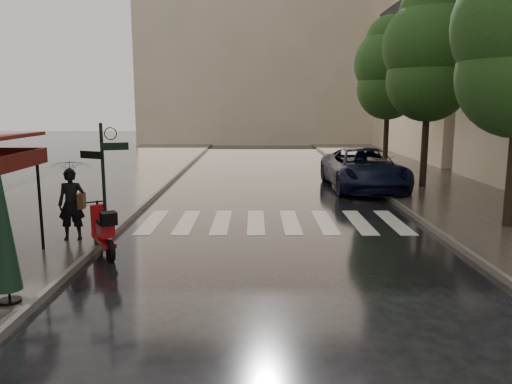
{
  "coord_description": "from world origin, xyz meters",
  "views": [
    {
      "loc": [
        2.43,
        -8.79,
        3.51
      ],
      "look_at": [
        2.45,
        3.31,
        1.4
      ],
      "focal_mm": 35.0,
      "sensor_mm": 36.0,
      "label": 1
    }
  ],
  "objects_px": {
    "parked_car": "(363,169)",
    "parasol_back": "(3,227)",
    "pedestrian_with_umbrella": "(70,174)",
    "scooter": "(104,232)"
  },
  "relations": [
    {
      "from": "pedestrian_with_umbrella",
      "to": "scooter",
      "type": "bearing_deg",
      "value": -46.3
    },
    {
      "from": "pedestrian_with_umbrella",
      "to": "parked_car",
      "type": "bearing_deg",
      "value": 37.42
    },
    {
      "from": "pedestrian_with_umbrella",
      "to": "parasol_back",
      "type": "relative_size",
      "value": 1.01
    },
    {
      "from": "pedestrian_with_umbrella",
      "to": "parked_car",
      "type": "xyz_separation_m",
      "value": [
        9.22,
        8.47,
        -0.95
      ]
    },
    {
      "from": "parked_car",
      "to": "parasol_back",
      "type": "distance_m",
      "value": 15.43
    },
    {
      "from": "parked_car",
      "to": "parasol_back",
      "type": "relative_size",
      "value": 2.44
    },
    {
      "from": "parked_car",
      "to": "parasol_back",
      "type": "xyz_separation_m",
      "value": [
        -8.86,
        -12.61,
        0.62
      ]
    },
    {
      "from": "parked_car",
      "to": "parasol_back",
      "type": "height_order",
      "value": "parasol_back"
    },
    {
      "from": "parked_car",
      "to": "parasol_back",
      "type": "bearing_deg",
      "value": -126.57
    },
    {
      "from": "pedestrian_with_umbrella",
      "to": "parked_car",
      "type": "distance_m",
      "value": 12.56
    }
  ]
}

